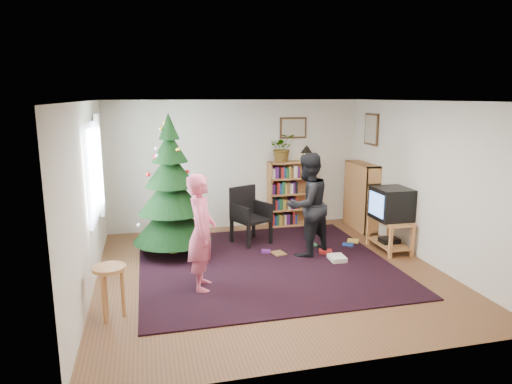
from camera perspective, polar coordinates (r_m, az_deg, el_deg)
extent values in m
plane|color=brown|center=(6.93, 1.74, -9.87)|extent=(5.00, 5.00, 0.00)
plane|color=white|center=(6.43, 1.88, 11.29)|extent=(5.00, 5.00, 0.00)
cube|color=silver|center=(8.96, -2.47, 3.43)|extent=(5.00, 0.02, 2.50)
cube|color=silver|center=(4.29, 10.81, -6.21)|extent=(5.00, 0.02, 2.50)
cube|color=silver|center=(6.38, -20.38, -0.77)|extent=(0.02, 5.00, 2.50)
cube|color=silver|center=(7.61, 20.26, 1.19)|extent=(0.02, 5.00, 2.50)
cube|color=black|center=(7.19, 1.09, -8.93)|extent=(3.80, 3.60, 0.02)
cube|color=silver|center=(6.92, -19.74, 2.32)|extent=(0.04, 1.20, 1.40)
cube|color=white|center=(7.61, -18.92, 3.19)|extent=(0.06, 0.35, 1.60)
cube|color=#4C3319|center=(9.16, 4.67, 7.99)|extent=(0.55, 0.03, 0.42)
cube|color=beige|center=(9.16, 4.67, 7.99)|extent=(0.47, 0.01, 0.34)
cube|color=#4C3319|center=(9.01, 14.24, 7.61)|extent=(0.03, 0.50, 0.60)
cube|color=beige|center=(9.01, 14.24, 7.61)|extent=(0.01, 0.42, 0.52)
cylinder|color=#3F2816|center=(7.71, -10.29, -6.79)|extent=(0.12, 0.12, 0.25)
cone|color=black|center=(7.57, -10.43, -3.32)|extent=(1.27, 1.27, 0.72)
cone|color=black|center=(7.47, -10.55, -0.12)|extent=(1.07, 1.07, 0.64)
cone|color=black|center=(7.40, -10.67, 2.88)|extent=(0.82, 0.82, 0.57)
cone|color=black|center=(7.35, -10.77, 5.61)|extent=(0.58, 0.58, 0.49)
cone|color=black|center=(7.32, -10.87, 8.09)|extent=(0.33, 0.33, 0.41)
cube|color=#C68346|center=(9.19, 4.46, -0.18)|extent=(0.95, 0.30, 1.30)
cube|color=#C68346|center=(9.08, 4.53, 3.74)|extent=(0.95, 0.30, 0.03)
cube|color=#C68346|center=(9.15, 13.02, -0.51)|extent=(0.30, 0.95, 1.30)
cube|color=#C68346|center=(9.04, 13.20, 3.42)|extent=(0.30, 0.95, 0.03)
cube|color=#C68346|center=(7.98, 16.47, -3.39)|extent=(0.45, 0.82, 0.04)
cube|color=#C68346|center=(7.65, 16.48, -6.20)|extent=(0.05, 0.05, 0.51)
cube|color=#C68346|center=(7.85, 18.98, -5.90)|extent=(0.05, 0.05, 0.51)
cube|color=#C68346|center=(8.28, 13.86, -4.67)|extent=(0.05, 0.05, 0.51)
cube|color=#C68346|center=(8.47, 16.24, -4.44)|extent=(0.05, 0.05, 0.51)
cube|color=#C68346|center=(8.10, 16.30, -6.19)|extent=(0.41, 0.78, 0.03)
cube|color=black|center=(8.08, 16.32, -5.81)|extent=(0.30, 0.25, 0.08)
cube|color=black|center=(7.92, 16.59, -1.39)|extent=(0.55, 0.61, 0.53)
cube|color=#5992F2|center=(7.78, 14.80, -1.52)|extent=(0.01, 0.47, 0.38)
cube|color=black|center=(8.02, -0.61, -3.41)|extent=(0.73, 0.73, 0.05)
cube|color=black|center=(8.19, -1.01, -1.07)|extent=(0.52, 0.28, 0.55)
cube|color=black|center=(7.80, -1.96, -5.58)|extent=(0.07, 0.07, 0.45)
cube|color=black|center=(7.91, 1.53, -5.33)|extent=(0.07, 0.07, 0.45)
cube|color=black|center=(8.26, -2.65, -4.59)|extent=(0.07, 0.07, 0.45)
cube|color=black|center=(8.36, 0.65, -4.36)|extent=(0.07, 0.07, 0.45)
cylinder|color=#C68346|center=(5.62, -17.90, -9.04)|extent=(0.38, 0.38, 0.04)
cylinder|color=#C68346|center=(5.73, -16.29, -11.97)|extent=(0.05, 0.05, 0.59)
cylinder|color=#C68346|center=(5.85, -18.31, -11.57)|extent=(0.05, 0.05, 0.59)
cylinder|color=#C68346|center=(5.63, -18.49, -12.53)|extent=(0.05, 0.05, 0.59)
imported|color=#D45470|center=(6.12, -6.81, -5.03)|extent=(0.47, 0.63, 1.59)
imported|color=black|center=(7.41, 6.43, -1.61)|extent=(1.02, 0.94, 1.69)
imported|color=gray|center=(8.98, 3.34, 5.54)|extent=(0.56, 0.51, 0.55)
cylinder|color=#A57F33|center=(9.17, 6.32, 4.19)|extent=(0.10, 0.10, 0.10)
sphere|color=#FFD88C|center=(9.16, 6.33, 4.87)|extent=(0.10, 0.10, 0.10)
cone|color=black|center=(9.15, 6.35, 5.37)|extent=(0.24, 0.24, 0.16)
cube|color=#A51E19|center=(7.71, 8.68, -7.38)|extent=(0.20, 0.20, 0.08)
cube|color=navy|center=(8.15, 11.42, -6.42)|extent=(0.20, 0.20, 0.08)
cube|color=#1E592D|center=(8.06, 7.03, -6.48)|extent=(0.20, 0.20, 0.08)
cube|color=gold|center=(8.35, 12.04, -5.99)|extent=(0.20, 0.20, 0.08)
cube|color=brown|center=(7.59, 2.82, -7.56)|extent=(0.20, 0.20, 0.08)
cube|color=beige|center=(7.41, 10.09, -8.24)|extent=(0.20, 0.20, 0.08)
cube|color=#4C1959|center=(7.63, 1.22, -7.44)|extent=(0.20, 0.20, 0.08)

